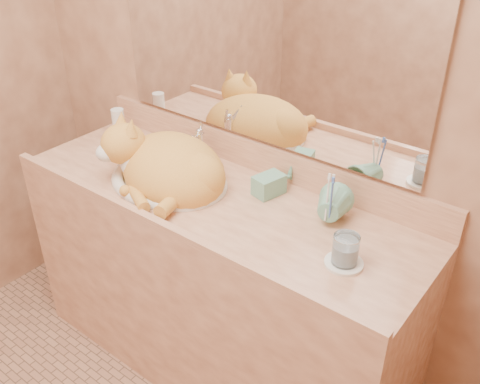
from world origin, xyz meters
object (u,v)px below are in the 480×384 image
Objects in this scene: sink_basin at (168,165)px; cat at (164,163)px; water_glass at (345,249)px; soap_dispenser at (257,179)px; vanity_counter at (217,286)px; toothbrush_cup at (328,215)px.

cat is at bearing -114.72° from sink_basin.
soap_dispenser is at bearing 161.72° from water_glass.
cat is (-0.21, -0.03, 0.51)m from vanity_counter.
toothbrush_cup is 0.19m from water_glass.
cat is 3.88× the size of toothbrush_cup.
cat is at bearing 178.28° from water_glass.
toothbrush_cup is at bearing 11.51° from soap_dispenser.
toothbrush_cup is at bearing 25.39° from cat.
vanity_counter is 0.65m from toothbrush_cup.
vanity_counter is 3.40× the size of cat.
soap_dispenser is 1.79× the size of water_glass.
cat is 0.36m from soap_dispenser.
cat is at bearing -170.36° from toothbrush_cup.
vanity_counter is 9.54× the size of soap_dispenser.
water_glass is at bearing -4.70° from soap_dispenser.
water_glass is at bearing -1.68° from sink_basin.
toothbrush_cup is 1.30× the size of water_glass.
water_glass reaches higher than vanity_counter.
toothbrush_cup is at bearing 10.26° from vanity_counter.
sink_basin is 3.89× the size of toothbrush_cup.
cat reaches higher than sink_basin.
sink_basin reaches higher than toothbrush_cup.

